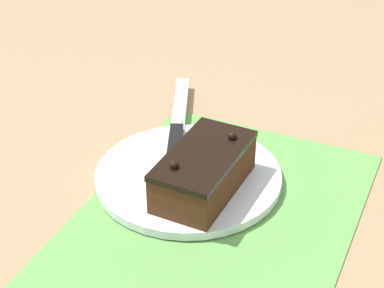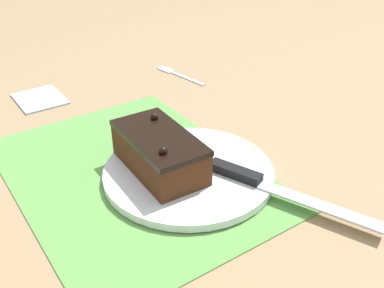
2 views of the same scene
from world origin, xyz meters
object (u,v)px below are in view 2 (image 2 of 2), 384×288
(serving_knife, at_px, (262,183))
(dessert_fork, at_px, (177,74))
(cake_plate, at_px, (189,172))
(chocolate_cake, at_px, (159,152))

(serving_knife, xyz_separation_m, dessert_fork, (-0.45, 0.15, -0.02))
(cake_plate, bearing_deg, dessert_fork, 149.68)
(cake_plate, height_order, chocolate_cake, chocolate_cake)
(cake_plate, relative_size, chocolate_cake, 1.58)
(cake_plate, bearing_deg, serving_knife, 33.41)
(cake_plate, relative_size, dessert_fork, 1.72)
(serving_knife, relative_size, dessert_fork, 1.63)
(dessert_fork, bearing_deg, serving_knife, -117.62)
(cake_plate, xyz_separation_m, serving_knife, (0.09, 0.06, 0.01))
(cake_plate, distance_m, serving_knife, 0.11)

